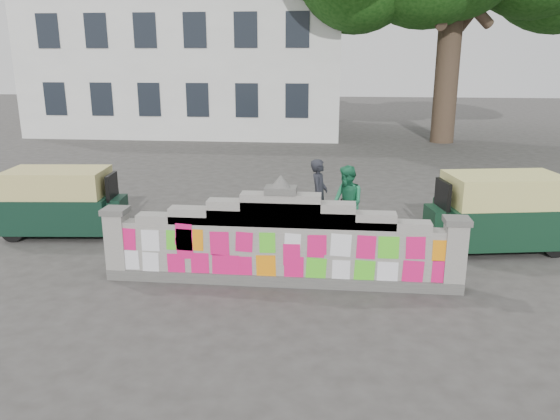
{
  "coord_description": "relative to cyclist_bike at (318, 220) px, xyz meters",
  "views": [
    {
      "loc": [
        0.95,
        -9.15,
        3.95
      ],
      "look_at": [
        -0.12,
        1.0,
        1.1
      ],
      "focal_mm": 35.0,
      "sensor_mm": 36.0,
      "label": 1
    }
  ],
  "objects": [
    {
      "name": "parapet_wall",
      "position": [
        -0.58,
        -2.51,
        0.28
      ],
      "size": [
        6.48,
        0.44,
        2.01
      ],
      "color": "#4C4C49",
      "rests_on": "ground"
    },
    {
      "name": "cyclist_rider",
      "position": [
        0.0,
        0.0,
        0.33
      ],
      "size": [
        0.45,
        0.62,
        1.59
      ],
      "primitive_type": "imported",
      "rotation": [
        0.0,
        0.0,
        1.45
      ],
      "color": "#212229",
      "rests_on": "ground"
    },
    {
      "name": "ground",
      "position": [
        -0.58,
        -2.5,
        -0.47
      ],
      "size": [
        100.0,
        100.0,
        0.0
      ],
      "primitive_type": "plane",
      "color": "#383533",
      "rests_on": "ground"
    },
    {
      "name": "pedestrian",
      "position": [
        0.62,
        0.14,
        0.37
      ],
      "size": [
        0.94,
        1.02,
        1.68
      ],
      "primitive_type": "imported",
      "rotation": [
        0.0,
        0.0,
        -1.09
      ],
      "color": "#227E51",
      "rests_on": "ground"
    },
    {
      "name": "cyclist_bike",
      "position": [
        0.0,
        0.0,
        0.0
      ],
      "size": [
        1.85,
        0.84,
        0.94
      ],
      "primitive_type": "imported",
      "rotation": [
        0.0,
        0.0,
        1.45
      ],
      "color": "black",
      "rests_on": "ground"
    },
    {
      "name": "rickshaw_right",
      "position": [
        3.79,
        -0.18,
        0.37
      ],
      "size": [
        3.01,
        1.79,
        1.62
      ],
      "rotation": [
        0.0,
        0.0,
        3.32
      ],
      "color": "black",
      "rests_on": "ground"
    },
    {
      "name": "building",
      "position": [
        -7.58,
        19.48,
        3.55
      ],
      "size": [
        16.0,
        10.0,
        8.9
      ],
      "color": "silver",
      "rests_on": "ground"
    },
    {
      "name": "rickshaw_left",
      "position": [
        -5.84,
        -0.19,
        0.32
      ],
      "size": [
        2.82,
        1.51,
        1.53
      ],
      "rotation": [
        0.0,
        0.0,
        0.1
      ],
      "color": "black",
      "rests_on": "ground"
    }
  ]
}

